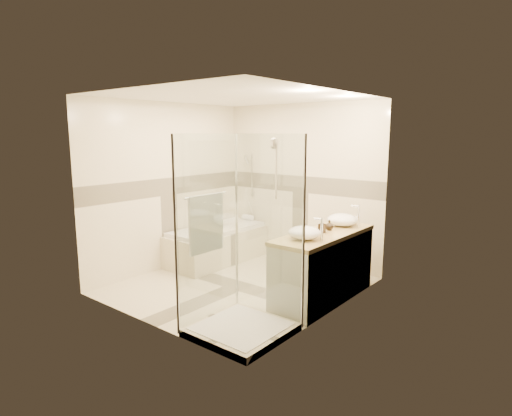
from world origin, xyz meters
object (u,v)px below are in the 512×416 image
Objects in this scene: bathtub at (217,243)px; vessel_sink_far at (304,233)px; vanity at (323,266)px; amenity_bottle_b at (329,225)px; shower_enclosure at (237,282)px; amenity_bottle_a at (322,226)px; vessel_sink_near at (342,220)px.

bathtub is 2.35m from vessel_sink_far.
vessel_sink_far is (-0.02, -0.42, 0.50)m from vanity.
shower_enclosure is at bearing -100.79° from amenity_bottle_b.
vanity is (2.15, -0.35, 0.12)m from bathtub.
amenity_bottle_b is (-0.02, 0.16, 0.49)m from vanity.
amenity_bottle_a is 1.26× the size of amenity_bottle_b.
shower_enclosure reaches higher than bathtub.
vanity is 1.31m from shower_enclosure.
shower_enclosure is 1.51m from amenity_bottle_b.
vessel_sink_near is 0.34m from amenity_bottle_b.
vessel_sink_near reaches higher than vanity.
amenity_bottle_b is (0.00, -0.34, -0.02)m from vessel_sink_near.
vanity reaches higher than bathtub.
amenity_bottle_a is at bearing 90.00° from vessel_sink_far.
shower_enclosure is at bearing -102.30° from amenity_bottle_a.
amenity_bottle_a reaches higher than bathtub.
vessel_sink_near is (2.13, 0.15, 0.62)m from bathtub.
vanity is at bearing -82.90° from amenity_bottle_b.
vessel_sink_far is at bearing 72.28° from shower_enclosure.
shower_enclosure reaches higher than vessel_sink_near.
vessel_sink_near is at bearing 90.00° from vessel_sink_far.
amenity_bottle_b is at bearing 90.00° from amenity_bottle_a.
shower_enclosure is 1.35m from amenity_bottle_a.
shower_enclosure is (1.86, -1.62, 0.20)m from bathtub.
amenity_bottle_a is (-0.02, -0.02, 0.51)m from vanity.
shower_enclosure is (-0.29, -1.27, 0.08)m from vanity.
vessel_sink_far is at bearing -90.00° from amenity_bottle_a.
vessel_sink_far is 0.58m from amenity_bottle_b.
vanity is 0.71m from vessel_sink_near.
vessel_sink_near is at bearing 92.27° from vanity.
amenity_bottle_b is (0.00, 0.18, -0.02)m from amenity_bottle_a.
vessel_sink_far is at bearing -19.81° from bathtub.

